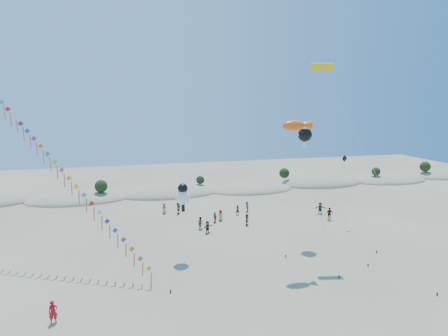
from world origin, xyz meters
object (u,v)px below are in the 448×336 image
Objects in this scene: flyer_foreground at (53,312)px; parafoil_kite at (323,70)px; kite_train at (52,160)px; fish_kite at (297,126)px.

parafoil_kite is at bearing -3.38° from flyer_foreground.
flyer_foreground is (1.37, -12.18, -10.09)m from kite_train.
parafoil_kite is at bearing -7.83° from kite_train.
kite_train is 11.49× the size of flyer_foreground.
fish_kite is 27.14m from flyer_foreground.
flyer_foreground is at bearing -162.83° from parafoil_kite.
kite_train is 29.95m from parafoil_kite.
kite_train is 1.41× the size of fish_kite.
flyer_foreground is (-26.85, -8.29, -19.33)m from parafoil_kite.
kite_train reaches higher than flyer_foreground.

